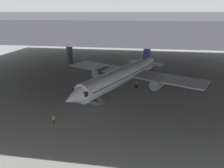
% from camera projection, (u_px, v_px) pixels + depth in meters
% --- Properties ---
extents(ground_plane, '(110.00, 110.00, 0.00)m').
position_uv_depth(ground_plane, '(119.00, 91.00, 48.81)').
color(ground_plane, gray).
extents(hangar_structure, '(121.00, 99.00, 17.27)m').
position_uv_depth(hangar_structure, '(126.00, 15.00, 56.23)').
color(hangar_structure, '#4C4F54').
rests_on(hangar_structure, ground_plane).
extents(airplane_main, '(35.43, 35.36, 11.67)m').
position_uv_depth(airplane_main, '(123.00, 75.00, 49.41)').
color(airplane_main, white).
rests_on(airplane_main, ground_plane).
extents(boarding_stairs, '(4.44, 3.03, 4.70)m').
position_uv_depth(boarding_stairs, '(94.00, 100.00, 42.47)').
color(boarding_stairs, slate).
rests_on(boarding_stairs, ground_plane).
extents(crew_worker_near_nose, '(0.24, 0.55, 1.63)m').
position_uv_depth(crew_worker_near_nose, '(54.00, 119.00, 34.48)').
color(crew_worker_near_nose, '#232838').
rests_on(crew_worker_near_nose, ground_plane).
extents(crew_worker_by_stairs, '(0.54, 0.29, 1.74)m').
position_uv_depth(crew_worker_by_stairs, '(86.00, 93.00, 44.99)').
color(crew_worker_by_stairs, '#232838').
rests_on(crew_worker_by_stairs, ground_plane).
extents(baggage_tug, '(2.27, 2.48, 0.90)m').
position_uv_depth(baggage_tug, '(121.00, 74.00, 60.75)').
color(baggage_tug, yellow).
rests_on(baggage_tug, ground_plane).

